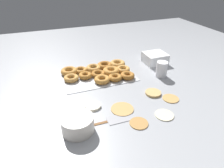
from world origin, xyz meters
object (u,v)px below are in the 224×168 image
at_px(pancake_3, 171,98).
at_px(spatula, 114,120).
at_px(pancake_4, 139,123).
at_px(pancake_0, 122,109).
at_px(donut_tray, 100,72).
at_px(paper_cup, 162,69).
at_px(pancake_2, 164,115).
at_px(batter_bowl, 78,124).
at_px(container_stack, 155,58).
at_px(pancake_5, 153,93).
at_px(pancake_1, 93,106).

relative_size(pancake_3, spatula, 0.30).
relative_size(pancake_4, spatula, 0.30).
distance_m(pancake_0, spatula, 0.09).
bearing_deg(pancake_3, donut_tray, -55.83).
bearing_deg(paper_cup, pancake_2, 60.14).
height_order(donut_tray, batter_bowl, batter_bowl).
relative_size(donut_tray, batter_bowl, 3.28).
bearing_deg(donut_tray, container_stack, -175.46).
bearing_deg(pancake_2, pancake_4, 3.87).
bearing_deg(pancake_5, spatula, 24.77).
bearing_deg(pancake_4, pancake_2, -176.13).
relative_size(pancake_3, paper_cup, 0.87).
distance_m(pancake_3, pancake_5, 0.10).
height_order(pancake_4, donut_tray, donut_tray).
bearing_deg(spatula, container_stack, 44.40).
distance_m(paper_cup, spatula, 0.54).
xyz_separation_m(pancake_0, paper_cup, (-0.38, -0.24, 0.05)).
bearing_deg(donut_tray, paper_cup, 156.23).
xyz_separation_m(pancake_3, pancake_4, (0.25, 0.12, 0.00)).
bearing_deg(pancake_2, pancake_5, -104.00).
xyz_separation_m(pancake_0, pancake_5, (-0.22, -0.07, 0.00)).
bearing_deg(pancake_1, pancake_4, 129.71).
distance_m(pancake_4, donut_tray, 0.52).
height_order(pancake_1, pancake_4, pancake_1).
bearing_deg(pancake_2, paper_cup, -119.86).
bearing_deg(pancake_3, pancake_5, -49.97).
relative_size(donut_tray, spatula, 1.60).
xyz_separation_m(container_stack, paper_cup, (0.07, 0.20, 0.01)).
relative_size(paper_cup, spatula, 0.35).
xyz_separation_m(pancake_2, spatula, (0.24, -0.05, -0.00)).
distance_m(pancake_3, container_stack, 0.47).
relative_size(pancake_0, pancake_5, 1.30).
bearing_deg(pancake_2, pancake_0, -33.38).
distance_m(pancake_5, batter_bowl, 0.48).
height_order(pancake_1, paper_cup, paper_cup).
bearing_deg(pancake_2, batter_bowl, -6.00).
relative_size(batter_bowl, paper_cup, 1.41).
xyz_separation_m(pancake_3, spatula, (0.35, 0.06, -0.00)).
bearing_deg(pancake_1, paper_cup, -161.98).
bearing_deg(donut_tray, pancake_1, 66.61).
relative_size(pancake_2, pancake_4, 1.06).
xyz_separation_m(pancake_0, spatula, (0.07, 0.06, -0.00)).
xyz_separation_m(pancake_0, container_stack, (-0.45, -0.43, 0.03)).
relative_size(pancake_2, pancake_3, 1.04).
height_order(pancake_2, spatula, pancake_2).
height_order(paper_cup, spatula, paper_cup).
distance_m(pancake_2, paper_cup, 0.41).
height_order(pancake_0, pancake_5, pancake_5).
relative_size(pancake_3, pancake_5, 0.99).
bearing_deg(pancake_1, pancake_3, 169.29).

